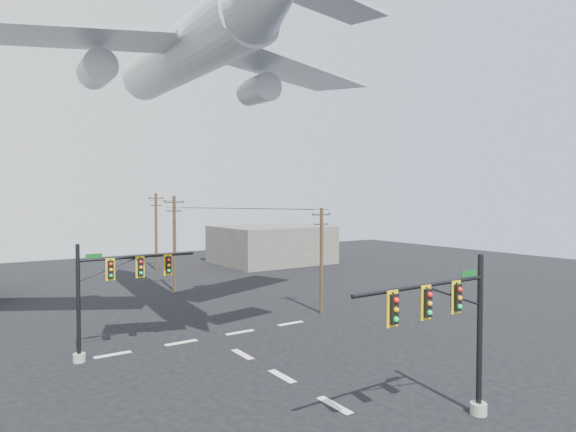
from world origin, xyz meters
TOP-DOWN VIEW (x-y plane):
  - ground at (0.00, 0.00)m, footprint 120.00×120.00m
  - lane_markings at (0.00, 5.33)m, footprint 14.00×21.20m
  - signal_mast_near at (2.52, -3.96)m, footprint 7.12×0.71m
  - signal_mast_far at (-6.13, 11.73)m, footprint 6.81×0.69m
  - utility_pole_a at (9.67, 13.21)m, footprint 1.60×0.30m
  - utility_pole_b at (3.57, 27.65)m, footprint 1.70×0.86m
  - utility_pole_c at (6.68, 41.89)m, footprint 1.92×0.39m
  - power_lines at (5.90, 27.34)m, footprint 7.65×28.69m
  - airliner at (-0.80, 14.46)m, footprint 29.41×30.99m
  - building_right at (22.00, 40.00)m, footprint 14.00×12.00m

SIDE VIEW (x-z plane):
  - ground at x=0.00m, z-range 0.00..0.00m
  - lane_markings at x=0.00m, z-range 0.01..0.01m
  - building_right at x=22.00m, z-range 0.00..5.00m
  - signal_mast_far at x=-6.13m, z-range 0.44..6.73m
  - signal_mast_near at x=2.52m, z-range 0.46..6.93m
  - utility_pole_a at x=9.67m, z-range 0.18..8.20m
  - utility_pole_b at x=3.57m, z-range 0.21..9.18m
  - utility_pole_c at x=6.68m, z-range 0.22..9.61m
  - power_lines at x=5.90m, z-range 7.85..8.51m
  - airliner at x=-0.80m, z-range 13.77..22.00m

